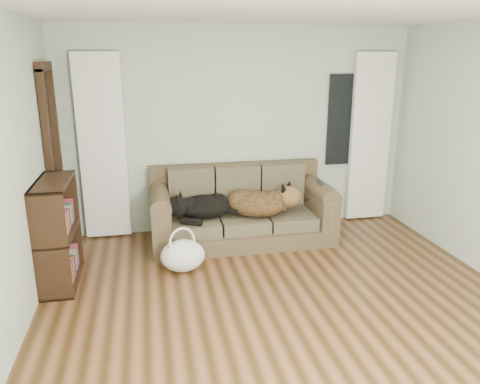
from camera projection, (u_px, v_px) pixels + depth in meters
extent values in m
plane|color=#37230F|center=(295.00, 324.00, 4.04)|extent=(5.00, 5.00, 0.00)
plane|color=white|center=(307.00, 2.00, 3.31)|extent=(5.00, 5.00, 0.00)
cube|color=#B3B9AF|center=(239.00, 130.00, 6.02)|extent=(4.50, 0.04, 2.60)
cube|color=white|center=(103.00, 148.00, 5.67)|extent=(0.55, 0.08, 2.25)
cube|color=white|center=(370.00, 138.00, 6.33)|extent=(0.55, 0.08, 2.25)
cube|color=black|center=(345.00, 120.00, 6.24)|extent=(0.50, 0.03, 1.20)
cube|color=#321D0F|center=(55.00, 165.00, 5.25)|extent=(0.07, 0.60, 2.10)
cube|color=#413623|center=(242.00, 206.00, 5.76)|extent=(2.21, 0.95, 0.90)
ellipsoid|color=black|center=(201.00, 207.00, 5.60)|extent=(0.66, 0.46, 0.28)
ellipsoid|color=black|center=(259.00, 204.00, 5.70)|extent=(0.92, 0.82, 0.33)
cube|color=black|center=(320.00, 182.00, 5.76)|extent=(0.07, 0.18, 0.02)
ellipsoid|color=silver|center=(183.00, 257.00, 5.00)|extent=(0.53, 0.44, 0.35)
cube|color=#321D0F|center=(58.00, 236.00, 4.67)|extent=(0.37, 0.87, 1.07)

